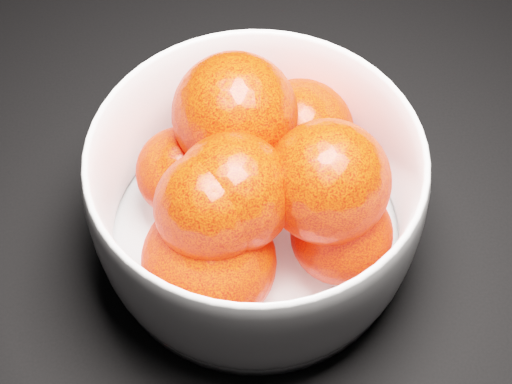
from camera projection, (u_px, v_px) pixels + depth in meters
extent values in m
cylinder|color=white|center=(256.00, 234.00, 0.56)|extent=(0.23, 0.23, 0.01)
sphere|color=#FF1D05|center=(299.00, 133.00, 0.56)|extent=(0.09, 0.09, 0.09)
sphere|color=#FF1D05|center=(182.00, 172.00, 0.54)|extent=(0.07, 0.07, 0.07)
sphere|color=#FF1D05|center=(209.00, 262.00, 0.49)|extent=(0.09, 0.09, 0.09)
sphere|color=#FF1D05|center=(341.00, 234.00, 0.50)|extent=(0.07, 0.07, 0.07)
sphere|color=#FF1D05|center=(235.00, 115.00, 0.51)|extent=(0.09, 0.09, 0.09)
sphere|color=#FF1D05|center=(211.00, 207.00, 0.46)|extent=(0.07, 0.07, 0.07)
sphere|color=#FF1D05|center=(327.00, 182.00, 0.47)|extent=(0.08, 0.08, 0.08)
sphere|color=#FF1D05|center=(233.00, 193.00, 0.47)|extent=(0.08, 0.08, 0.08)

